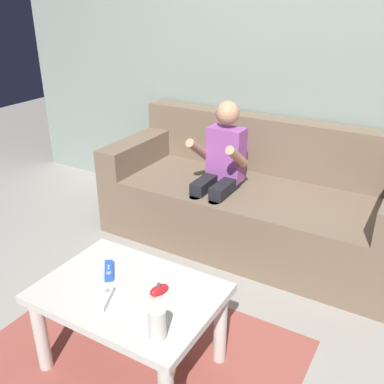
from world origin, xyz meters
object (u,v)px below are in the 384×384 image
Objects in this scene: nunchuk_red at (159,290)px; person_seated_on_couch at (220,168)px; coffee_table at (129,304)px; soda_can at (157,324)px; game_remote_blue_near_edge at (109,271)px; couch at (254,202)px; game_remote_white_far_corner at (105,299)px.

person_seated_on_couch is at bearing 104.20° from nunchuk_red.
coffee_table is 6.25× the size of soda_can.
game_remote_blue_near_edge reaches higher than coffee_table.
couch reaches higher than soda_can.
soda_can is (0.30, -0.06, 0.05)m from game_remote_white_far_corner.
soda_can reaches higher than nunchuk_red.
person_seated_on_couch reaches higher than nunchuk_red.
couch reaches higher than nunchuk_red.
game_remote_white_far_corner is at bearing -92.49° from couch.
game_remote_blue_near_edge is 1.07× the size of soda_can.
coffee_table is (-0.03, -1.32, 0.06)m from couch.
game_remote_white_far_corner is (-0.04, -0.11, 0.09)m from coffee_table.
coffee_table is 0.18m from game_remote_blue_near_edge.
couch is 19.71× the size of nunchuk_red.
nunchuk_red reaches higher than game_remote_white_far_corner.
soda_can is (0.41, -1.31, -0.07)m from person_seated_on_couch.
nunchuk_red reaches higher than coffee_table.
game_remote_blue_near_edge is 0.28m from nunchuk_red.
couch is 15.03× the size of game_remote_blue_near_edge.
game_remote_white_far_corner is at bearing -84.75° from person_seated_on_couch.
couch is 1.28m from game_remote_blue_near_edge.
game_remote_white_far_corner reaches higher than coffee_table.
coffee_table is (0.15, -1.14, -0.21)m from person_seated_on_couch.
coffee_table is 0.34m from soda_can.
person_seated_on_couch is 7.89× the size of soda_can.
person_seated_on_couch is 9.68× the size of nunchuk_red.
person_seated_on_couch is 1.09m from game_remote_blue_near_edge.
game_remote_white_far_corner is at bearing -54.32° from game_remote_blue_near_edge.
person_seated_on_couch is at bearing 107.60° from soda_can.
nunchuk_red is at bearing 19.39° from coffee_table.
soda_can is (0.14, -0.21, 0.04)m from nunchuk_red.
nunchuk_red is (0.10, -1.27, 0.15)m from couch.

